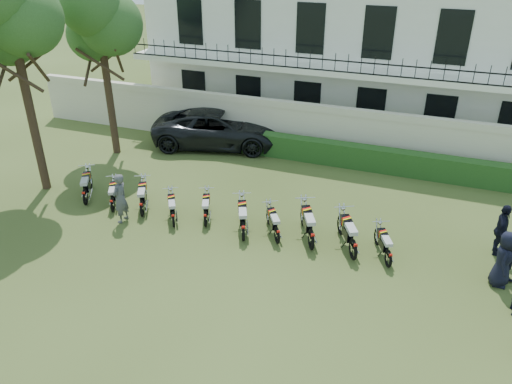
% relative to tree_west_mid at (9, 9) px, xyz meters
% --- Properties ---
extents(ground, '(100.00, 100.00, 0.00)m').
position_rel_tree_west_mid_xyz_m(ground, '(9.46, -1.00, -6.67)').
color(ground, '#3A481C').
rests_on(ground, ground).
extents(perimeter_wall, '(30.00, 0.35, 2.30)m').
position_rel_tree_west_mid_xyz_m(perimeter_wall, '(9.46, 7.00, -5.50)').
color(perimeter_wall, beige).
rests_on(perimeter_wall, ground).
extents(hedge, '(18.00, 0.60, 1.00)m').
position_rel_tree_west_mid_xyz_m(hedge, '(10.46, 6.20, -6.17)').
color(hedge, '#1C4518').
rests_on(hedge, ground).
extents(building, '(20.40, 9.60, 7.40)m').
position_rel_tree_west_mid_xyz_m(building, '(9.46, 12.96, -2.96)').
color(building, white).
rests_on(building, ground).
extents(tree_west_mid, '(3.40, 3.20, 8.82)m').
position_rel_tree_west_mid_xyz_m(tree_west_mid, '(0.00, 0.00, 0.00)').
color(tree_west_mid, '#473323').
rests_on(tree_west_mid, ground).
extents(tree_west_near, '(3.40, 3.20, 7.90)m').
position_rel_tree_west_mid_xyz_m(tree_west_near, '(0.50, 4.00, -0.78)').
color(tree_west_near, '#473323').
rests_on(tree_west_near, ground).
extents(motorcycle_0, '(1.05, 1.74, 1.06)m').
position_rel_tree_west_mid_xyz_m(motorcycle_0, '(2.31, -0.61, -6.18)').
color(motorcycle_0, black).
rests_on(motorcycle_0, ground).
extents(motorcycle_1, '(0.91, 1.54, 0.93)m').
position_rel_tree_west_mid_xyz_m(motorcycle_1, '(3.54, -0.69, -6.24)').
color(motorcycle_1, black).
rests_on(motorcycle_1, ground).
extents(motorcycle_2, '(0.98, 1.74, 1.04)m').
position_rel_tree_west_mid_xyz_m(motorcycle_2, '(4.70, -0.60, -6.19)').
color(motorcycle_2, black).
rests_on(motorcycle_2, ground).
extents(motorcycle_3, '(0.99, 1.52, 0.95)m').
position_rel_tree_west_mid_xyz_m(motorcycle_3, '(6.07, -0.83, -6.23)').
color(motorcycle_3, black).
rests_on(motorcycle_3, ground).
extents(motorcycle_4, '(0.79, 1.63, 0.94)m').
position_rel_tree_west_mid_xyz_m(motorcycle_4, '(7.09, -0.42, -6.24)').
color(motorcycle_4, black).
rests_on(motorcycle_4, ground).
extents(motorcycle_5, '(0.96, 1.88, 1.10)m').
position_rel_tree_west_mid_xyz_m(motorcycle_5, '(8.60, -0.77, -6.16)').
color(motorcycle_5, black).
rests_on(motorcycle_5, ground).
extents(motorcycle_6, '(1.01, 1.54, 0.96)m').
position_rel_tree_west_mid_xyz_m(motorcycle_6, '(9.68, -0.54, -6.23)').
color(motorcycle_6, black).
rests_on(motorcycle_6, ground).
extents(motorcycle_7, '(1.06, 1.96, 1.16)m').
position_rel_tree_west_mid_xyz_m(motorcycle_7, '(10.79, -0.49, -6.14)').
color(motorcycle_7, black).
rests_on(motorcycle_7, ground).
extents(motorcycle_8, '(1.07, 1.91, 1.14)m').
position_rel_tree_west_mid_xyz_m(motorcycle_8, '(12.13, -0.57, -6.14)').
color(motorcycle_8, black).
rests_on(motorcycle_8, ground).
extents(motorcycle_9, '(0.83, 1.63, 0.95)m').
position_rel_tree_west_mid_xyz_m(motorcycle_9, '(13.19, -0.58, -6.23)').
color(motorcycle_9, black).
rests_on(motorcycle_9, ground).
extents(suv, '(6.49, 4.18, 1.67)m').
position_rel_tree_west_mid_xyz_m(suv, '(4.50, 6.39, -5.84)').
color(suv, black).
rests_on(suv, ground).
extents(inspector, '(0.45, 0.66, 1.78)m').
position_rel_tree_west_mid_xyz_m(inspector, '(4.22, -1.09, -5.78)').
color(inspector, '#56575B').
rests_on(inspector, ground).
extents(officer_3, '(0.64, 0.90, 1.71)m').
position_rel_tree_west_mid_xyz_m(officer_3, '(16.25, -0.28, -5.82)').
color(officer_3, black).
rests_on(officer_3, ground).
extents(officer_5, '(0.47, 1.02, 1.71)m').
position_rel_tree_west_mid_xyz_m(officer_5, '(16.26, 1.33, -5.81)').
color(officer_5, black).
rests_on(officer_5, ground).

